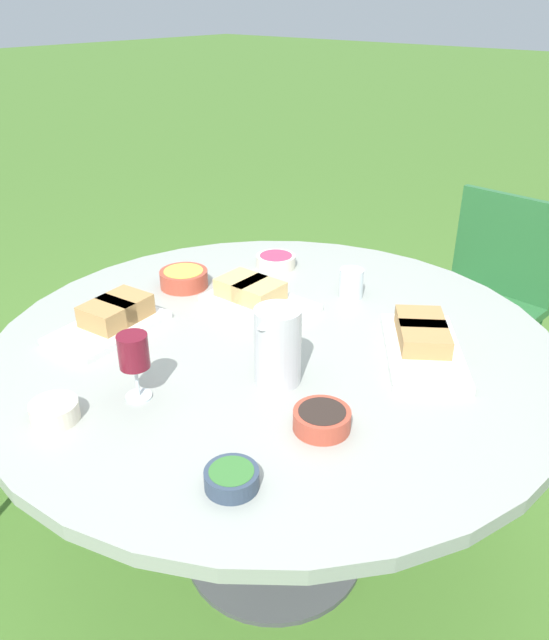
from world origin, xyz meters
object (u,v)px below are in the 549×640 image
(dining_table, at_px, (274,372))
(water_pitcher, at_px, (278,346))
(chair_far_back, at_px, (487,288))
(wine_glass, at_px, (134,354))

(dining_table, height_order, water_pitcher, water_pitcher)
(chair_far_back, height_order, wine_glass, wine_glass)
(water_pitcher, height_order, wine_glass, water_pitcher)
(dining_table, bearing_deg, wine_glass, -8.67)
(dining_table, xyz_separation_m, wine_glass, (0.40, -0.06, 0.21))
(dining_table, distance_m, chair_far_back, 1.24)
(chair_far_back, distance_m, wine_glass, 1.68)
(dining_table, relative_size, chair_far_back, 1.68)
(water_pitcher, xyz_separation_m, wine_glass, (0.26, -0.19, 0.02))
(chair_far_back, relative_size, wine_glass, 5.50)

